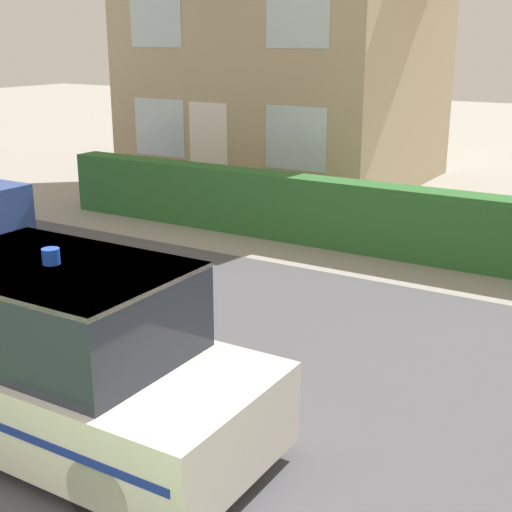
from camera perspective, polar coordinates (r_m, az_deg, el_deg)
road_strip at (r=7.51m, az=3.87°, el=-10.21°), size 28.00×6.88×0.01m
garden_hedge at (r=12.04m, az=8.51°, el=3.09°), size 12.47×0.53×1.16m
police_car at (r=6.52m, az=-15.84°, el=-7.76°), size 4.08×1.67×1.76m
house_left at (r=18.05m, az=2.73°, el=18.68°), size 6.76×6.09×7.76m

